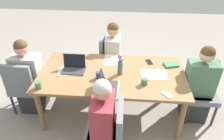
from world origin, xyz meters
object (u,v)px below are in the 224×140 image
Objects in this scene: chair_head_right_left_far at (24,85)px; phone_silver at (167,95)px; chair_head_left_right_near at (201,87)px; coffee_mug_near_left at (98,75)px; flower_vase at (120,64)px; chair_far_left_near at (109,134)px; person_near_left_mid at (113,59)px; dining_table at (112,77)px; coffee_mug_centre_left at (144,82)px; chair_near_left_mid at (109,58)px; book_red_cover at (171,65)px; person_head_right_left_far at (30,80)px; person_head_left_right_near at (198,88)px; laptop_far_left_near at (107,86)px; phone_black at (149,62)px; coffee_mug_near_right at (38,85)px; laptop_head_right_left_far at (74,67)px; person_far_left_near at (103,128)px.

phone_silver is (-2.01, 0.35, 0.24)m from chair_head_right_left_far.
chair_head_left_right_near is 1.52m from coffee_mug_near_left.
chair_far_left_near is at bearing 85.41° from flower_vase.
dining_table is at bearing 93.50° from person_near_left_mid.
dining_table is 23.15× the size of coffee_mug_centre_left.
chair_head_right_left_far is at bearing 36.55° from chair_near_left_mid.
coffee_mug_centre_left is at bearing 33.46° from book_red_cover.
person_near_left_mid is 1.00× the size of person_head_right_left_far.
person_head_left_right_near is 1.36m from laptop_far_left_near.
chair_near_left_mid is at bearing -30.02° from person_head_left_right_near.
person_head_left_right_near reaches higher than phone_silver.
chair_near_left_mid is 0.10m from person_near_left_mid.
chair_near_left_mid is 6.00× the size of phone_black.
phone_silver is (-0.27, 0.19, -0.04)m from coffee_mug_centre_left.
person_head_left_right_near is (-1.19, -0.90, 0.03)m from chair_far_left_near.
laptop_far_left_near is 0.50m from coffee_mug_centre_left.
flower_vase is (1.12, 0.04, 0.37)m from person_head_left_right_near.
chair_near_left_mid is at bearing -122.25° from coffee_mug_near_right.
person_head_left_right_near is at bearing 130.33° from book_red_cover.
coffee_mug_near_right is at bearing -25.52° from chair_far_left_near.
chair_head_left_right_near is at bearing -170.62° from coffee_mug_near_left.
coffee_mug_centre_left is at bearing -27.68° from phone_black.
coffee_mug_near_right is 1.35m from coffee_mug_centre_left.
laptop_head_right_left_far is at bearing 55.10° from person_near_left_mid.
laptop_far_left_near is 0.91m from phone_black.
book_red_cover reaches higher than dining_table.
chair_near_left_mid is 1.21m from coffee_mug_centre_left.
laptop_head_right_left_far is 1.60× the size of book_red_cover.
chair_near_left_mid reaches higher than coffee_mug_near_left.
person_head_left_right_near reaches higher than coffee_mug_near_left.
person_head_right_left_far is 1.83m from phone_black.
laptop_head_right_left_far is 0.57m from coffee_mug_near_right.
flower_vase reaches higher than book_red_cover.
chair_head_right_left_far is at bearing 7.42° from laptop_head_right_left_far.
laptop_far_left_near is 0.26m from coffee_mug_near_left.
person_near_left_mid is at bearing -124.90° from laptop_head_right_left_far.
chair_head_left_right_near is (-2.60, -0.17, 0.00)m from chair_head_right_left_far.
chair_near_left_mid is at bearing -61.64° from coffee_mug_centre_left.
laptop_far_left_near is at bearing -138.64° from phone_silver.
person_head_right_left_far is 0.61m from coffee_mug_near_right.
person_head_right_left_far is 3.73× the size of laptop_far_left_near.
person_far_left_near reaches higher than chair_head_right_left_far.
chair_head_right_left_far is (1.31, 0.07, -0.17)m from dining_table.
chair_far_left_near is at bearing 37.05° from person_head_left_right_near.
chair_head_left_right_near is at bearing -174.37° from flower_vase.
phone_black is at bearing -164.24° from laptop_head_right_left_far.
laptop_far_left_near is (-0.08, 1.18, 0.28)m from chair_near_left_mid.
coffee_mug_near_left is (0.13, 0.89, 0.26)m from person_near_left_mid.
person_near_left_mid is at bearing -148.19° from person_head_right_left_far.
coffee_mug_centre_left is 0.65m from book_red_cover.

